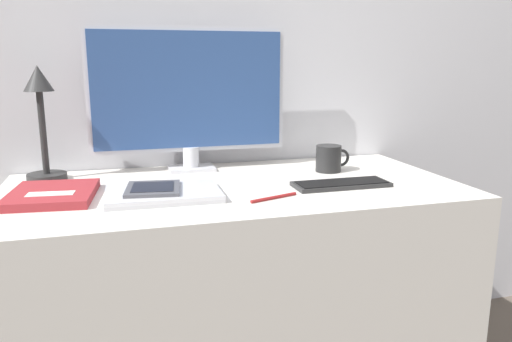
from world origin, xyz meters
name	(u,v)px	position (x,y,z in m)	size (l,w,h in m)	color
wall_back	(208,25)	(0.00, 0.58, 1.20)	(3.60, 0.05, 2.40)	silver
desk	(235,295)	(0.00, 0.21, 0.36)	(1.34, 0.67, 0.72)	silver
monitor	(189,95)	(-0.09, 0.46, 0.97)	(0.65, 0.11, 0.47)	silver
keyboard	(341,184)	(0.30, 0.11, 0.72)	(0.29, 0.11, 0.01)	#282828
laptop	(163,194)	(-0.22, 0.13, 0.73)	(0.31, 0.21, 0.02)	#BCBCC1
ereader	(153,188)	(-0.24, 0.14, 0.74)	(0.16, 0.18, 0.01)	#4C4C51
desk_lamp	(41,113)	(-0.55, 0.44, 0.92)	(0.12, 0.12, 0.35)	#282828
notebook	(53,194)	(-0.51, 0.20, 0.73)	(0.24, 0.27, 0.02)	maroon
coffee_mug	(329,158)	(0.35, 0.31, 0.76)	(0.12, 0.08, 0.09)	black
pen	(274,197)	(0.07, 0.03, 0.72)	(0.14, 0.06, 0.01)	maroon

